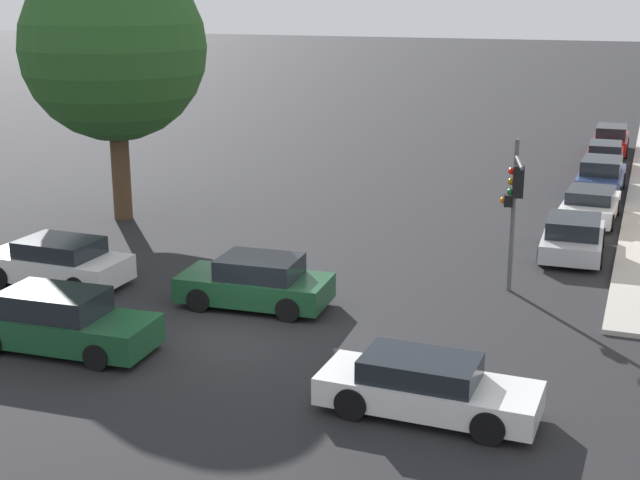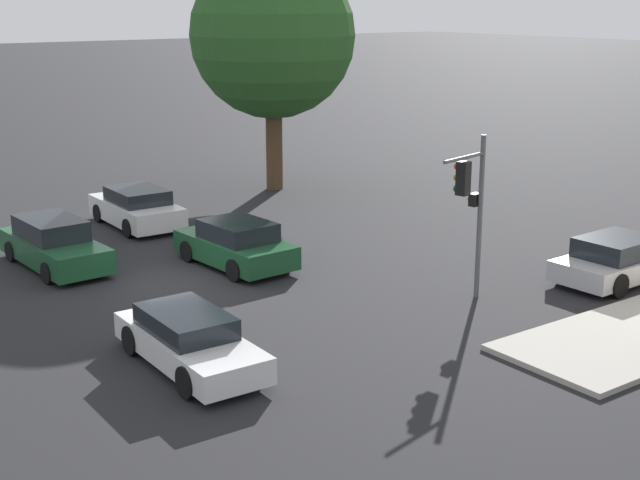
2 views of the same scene
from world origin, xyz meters
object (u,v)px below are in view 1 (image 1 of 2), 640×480
object	(u,v)px
crossing_car_1	(60,322)
crossing_car_2	(57,262)
parked_car_4	(611,140)
traffic_signal	(514,196)
parked_car_1	(590,205)
parked_car_0	(573,237)
parked_car_2	(601,177)
crossing_car_3	(426,387)
parked_car_3	(605,158)
street_tree	(113,48)
crossing_car_0	(256,283)

from	to	relation	value
crossing_car_1	crossing_car_2	bearing A→B (deg)	124.62
parked_car_4	traffic_signal	bearing A→B (deg)	175.97
crossing_car_1	parked_car_1	bearing A→B (deg)	55.07
traffic_signal	parked_car_0	world-z (taller)	traffic_signal
parked_car_0	parked_car_1	xyz separation A→B (m)	(0.19, 5.14, -0.02)
parked_car_0	parked_car_2	distance (m)	10.28
traffic_signal	parked_car_4	world-z (taller)	traffic_signal
parked_car_0	crossing_car_3	bearing A→B (deg)	170.29
parked_car_2	parked_car_3	size ratio (longest dim) A/B	1.08
crossing_car_2	parked_car_0	xyz separation A→B (m)	(14.47, 8.64, -0.04)
street_tree	parked_car_1	distance (m)	19.24
parked_car_2	parked_car_3	distance (m)	5.43
crossing_car_2	parked_car_4	xyz separation A→B (m)	(14.58, 29.82, 0.03)
crossing_car_1	parked_car_4	size ratio (longest dim) A/B	1.01
crossing_car_2	parked_car_3	distance (m)	28.38
parked_car_0	parked_car_4	size ratio (longest dim) A/B	0.90
crossing_car_2	parked_car_1	world-z (taller)	crossing_car_2
crossing_car_3	parked_car_3	xyz separation A→B (m)	(1.90, 28.92, 0.06)
crossing_car_0	crossing_car_2	distance (m)	6.51
traffic_signal	crossing_car_1	size ratio (longest dim) A/B	0.95
traffic_signal	parked_car_1	bearing A→B (deg)	-111.74
crossing_car_0	parked_car_3	bearing A→B (deg)	-111.85
street_tree	crossing_car_2	xyz separation A→B (m)	(2.61, -7.73, -5.90)
street_tree	traffic_signal	xyz separation A→B (m)	(15.70, -3.95, -3.58)
crossing_car_0	parked_car_4	size ratio (longest dim) A/B	0.91
crossing_car_2	parked_car_0	world-z (taller)	crossing_car_2
street_tree	crossing_car_1	world-z (taller)	street_tree
crossing_car_1	crossing_car_3	size ratio (longest dim) A/B	1.03
crossing_car_2	crossing_car_3	bearing A→B (deg)	161.17
street_tree	parked_car_3	distance (m)	24.62
parked_car_3	parked_car_0	bearing A→B (deg)	177.90
crossing_car_2	parked_car_3	world-z (taller)	parked_car_3
crossing_car_1	parked_car_0	xyz separation A→B (m)	(11.22, 12.91, -0.07)
crossing_car_2	parked_car_4	bearing A→B (deg)	-115.06
crossing_car_1	parked_car_0	distance (m)	17.11
crossing_car_1	crossing_car_3	xyz separation A→B (m)	(9.42, -0.29, -0.09)
street_tree	crossing_car_3	size ratio (longest dim) A/B	2.16
crossing_car_2	crossing_car_3	distance (m)	13.47
traffic_signal	crossing_car_2	size ratio (longest dim) A/B	1.02
parked_car_4	crossing_car_3	bearing A→B (deg)	176.04
parked_car_1	street_tree	bearing A→B (deg)	111.45
street_tree	parked_car_4	xyz separation A→B (m)	(17.18, 22.08, -5.87)
crossing_car_3	street_tree	bearing A→B (deg)	142.34
traffic_signal	crossing_car_1	bearing A→B (deg)	26.43
parked_car_1	crossing_car_2	bearing A→B (deg)	135.38
parked_car_2	parked_car_4	xyz separation A→B (m)	(-0.15, 10.90, -0.04)
traffic_signal	parked_car_4	size ratio (longest dim) A/B	0.95
traffic_signal	crossing_car_0	world-z (taller)	traffic_signal
crossing_car_3	crossing_car_0	bearing A→B (deg)	142.72
parked_car_2	parked_car_1	bearing A→B (deg)	-179.70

